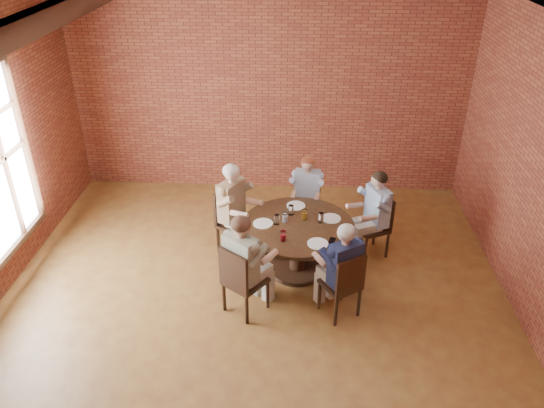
{
  "coord_description": "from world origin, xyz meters",
  "views": [
    {
      "loc": [
        0.51,
        -4.92,
        4.44
      ],
      "look_at": [
        0.19,
        1.0,
        1.05
      ],
      "focal_mm": 35.0,
      "sensor_mm": 36.0,
      "label": 1
    }
  ],
  "objects_px": {
    "diner_a": "(373,215)",
    "diner_d": "(245,264)",
    "dining_table": "(297,239)",
    "chair_c": "(230,217)",
    "diner_c": "(235,209)",
    "smartphone": "(332,241)",
    "diner_e": "(341,270)",
    "chair_d": "(240,279)",
    "chair_b": "(307,202)",
    "chair_e": "(344,283)",
    "chair_a": "(377,223)",
    "diner_b": "(306,196)"
  },
  "relations": [
    {
      "from": "diner_a",
      "to": "diner_d",
      "type": "xyz_separation_m",
      "value": [
        -1.66,
        -1.3,
        0.03
      ]
    },
    {
      "from": "diner_c",
      "to": "smartphone",
      "type": "distance_m",
      "value": 1.56
    },
    {
      "from": "diner_c",
      "to": "chair_b",
      "type": "bearing_deg",
      "value": -31.3
    },
    {
      "from": "diner_a",
      "to": "chair_b",
      "type": "height_order",
      "value": "diner_a"
    },
    {
      "from": "diner_e",
      "to": "smartphone",
      "type": "height_order",
      "value": "diner_e"
    },
    {
      "from": "dining_table",
      "to": "diner_d",
      "type": "relative_size",
      "value": 1.1
    },
    {
      "from": "chair_c",
      "to": "chair_b",
      "type": "bearing_deg",
      "value": -34.84
    },
    {
      "from": "chair_e",
      "to": "chair_c",
      "type": "bearing_deg",
      "value": -75.17
    },
    {
      "from": "diner_c",
      "to": "diner_e",
      "type": "distance_m",
      "value": 1.92
    },
    {
      "from": "chair_c",
      "to": "smartphone",
      "type": "bearing_deg",
      "value": -94.17
    },
    {
      "from": "dining_table",
      "to": "diner_a",
      "type": "distance_m",
      "value": 1.15
    },
    {
      "from": "chair_a",
      "to": "chair_d",
      "type": "distance_m",
      "value": 2.27
    },
    {
      "from": "dining_table",
      "to": "chair_d",
      "type": "height_order",
      "value": "chair_d"
    },
    {
      "from": "chair_d",
      "to": "smartphone",
      "type": "height_order",
      "value": "chair_d"
    },
    {
      "from": "diner_c",
      "to": "smartphone",
      "type": "bearing_deg",
      "value": -94.4
    },
    {
      "from": "diner_e",
      "to": "smartphone",
      "type": "distance_m",
      "value": 0.48
    },
    {
      "from": "diner_b",
      "to": "chair_d",
      "type": "relative_size",
      "value": 1.31
    },
    {
      "from": "chair_d",
      "to": "diner_d",
      "type": "relative_size",
      "value": 0.7
    },
    {
      "from": "chair_d",
      "to": "chair_e",
      "type": "height_order",
      "value": "chair_d"
    },
    {
      "from": "chair_a",
      "to": "diner_a",
      "type": "xyz_separation_m",
      "value": [
        -0.07,
        -0.03,
        0.15
      ]
    },
    {
      "from": "diner_b",
      "to": "chair_d",
      "type": "bearing_deg",
      "value": -105.9
    },
    {
      "from": "diner_c",
      "to": "chair_a",
      "type": "bearing_deg",
      "value": -60.84
    },
    {
      "from": "diner_d",
      "to": "chair_e",
      "type": "relative_size",
      "value": 1.49
    },
    {
      "from": "chair_c",
      "to": "diner_c",
      "type": "bearing_deg",
      "value": -90.0
    },
    {
      "from": "diner_c",
      "to": "diner_d",
      "type": "relative_size",
      "value": 0.99
    },
    {
      "from": "chair_a",
      "to": "chair_c",
      "type": "bearing_deg",
      "value": -114.71
    },
    {
      "from": "chair_c",
      "to": "diner_d",
      "type": "relative_size",
      "value": 0.7
    },
    {
      "from": "chair_e",
      "to": "diner_a",
      "type": "bearing_deg",
      "value": -141.79
    },
    {
      "from": "diner_c",
      "to": "diner_e",
      "type": "bearing_deg",
      "value": -104.36
    },
    {
      "from": "dining_table",
      "to": "chair_c",
      "type": "bearing_deg",
      "value": 151.75
    },
    {
      "from": "diner_b",
      "to": "chair_e",
      "type": "relative_size",
      "value": 1.36
    },
    {
      "from": "diner_d",
      "to": "diner_e",
      "type": "xyz_separation_m",
      "value": [
        1.15,
        -0.0,
        -0.04
      ]
    },
    {
      "from": "diner_e",
      "to": "diner_c",
      "type": "bearing_deg",
      "value": -75.21
    },
    {
      "from": "diner_e",
      "to": "smartphone",
      "type": "xyz_separation_m",
      "value": [
        -0.1,
        0.46,
        0.11
      ]
    },
    {
      "from": "dining_table",
      "to": "diner_d",
      "type": "distance_m",
      "value": 1.04
    },
    {
      "from": "chair_a",
      "to": "diner_a",
      "type": "height_order",
      "value": "diner_a"
    },
    {
      "from": "dining_table",
      "to": "diner_a",
      "type": "xyz_separation_m",
      "value": [
        1.04,
        0.47,
        0.12
      ]
    },
    {
      "from": "diner_a",
      "to": "diner_e",
      "type": "distance_m",
      "value": 1.4
    },
    {
      "from": "dining_table",
      "to": "diner_b",
      "type": "bearing_deg",
      "value": 83.13
    },
    {
      "from": "diner_b",
      "to": "chair_b",
      "type": "bearing_deg",
      "value": 90.0
    },
    {
      "from": "chair_a",
      "to": "chair_d",
      "type": "bearing_deg",
      "value": -76.4
    },
    {
      "from": "chair_b",
      "to": "diner_c",
      "type": "relative_size",
      "value": 0.66
    },
    {
      "from": "diner_e",
      "to": "chair_d",
      "type": "bearing_deg",
      "value": -29.23
    },
    {
      "from": "diner_e",
      "to": "diner_b",
      "type": "bearing_deg",
      "value": -110.05
    },
    {
      "from": "chair_e",
      "to": "diner_e",
      "type": "bearing_deg",
      "value": -90.0
    },
    {
      "from": "chair_a",
      "to": "diner_e",
      "type": "xyz_separation_m",
      "value": [
        -0.59,
        -1.33,
        0.15
      ]
    },
    {
      "from": "diner_e",
      "to": "chair_a",
      "type": "bearing_deg",
      "value": -146.55
    },
    {
      "from": "diner_b",
      "to": "diner_a",
      "type": "bearing_deg",
      "value": -22.76
    },
    {
      "from": "dining_table",
      "to": "chair_d",
      "type": "xyz_separation_m",
      "value": [
        -0.67,
        -0.89,
        -0.01
      ]
    },
    {
      "from": "chair_d",
      "to": "chair_b",
      "type": "bearing_deg",
      "value": -75.19
    }
  ]
}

